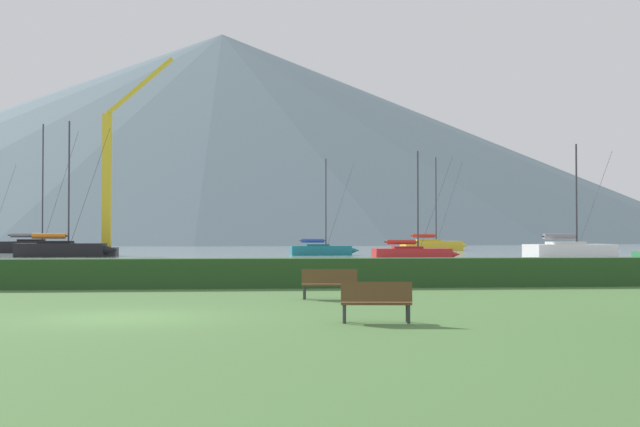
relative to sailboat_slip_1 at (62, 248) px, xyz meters
The scene contains 14 objects.
ground_plane 57.58m from the sailboat_slip_1, 76.60° to the right, with size 1000.00×1000.00×0.00m, color #477038.
harbor_water 82.08m from the sailboat_slip_1, 80.65° to the left, with size 320.00×246.00×0.00m, color #8C9EA3.
hedge_line 46.95m from the sailboat_slip_1, 73.49° to the right, with size 80.00×1.20×1.11m, color #284C23.
sailboat_slip_1 is the anchor object (origin of this frame).
sailboat_slip_3 44.59m from the sailboat_slip_1, 12.21° to the right, with size 8.98×4.15×9.62m.
sailboat_slip_4 32.25m from the sailboat_slip_1, 24.81° to the right, with size 6.88×2.23×8.48m.
sailboat_slip_6 24.05m from the sailboat_slip_1, ahead, with size 6.72×2.16×9.37m.
sailboat_slip_9 18.30m from the sailboat_slip_1, 110.38° to the left, with size 9.40×4.39×14.23m.
sailboat_slip_10 47.63m from the sailboat_slip_1, 33.08° to the left, with size 8.86×3.53×11.75m.
park_bench_near_path 60.97m from the sailboat_slip_1, 71.58° to the right, with size 1.66×0.65×0.95m.
park_bench_under_tree 54.29m from the sailboat_slip_1, 69.60° to the right, with size 1.77×0.68×0.95m.
dock_crane 6.99m from the sailboat_slip_1, 34.01° to the left, with size 7.13×2.00×18.81m.
distant_hill_central_peak 239.24m from the sailboat_slip_1, 88.03° to the left, with size 346.90×346.90×77.33m, color slate.
distant_hill_east_ridge 247.13m from the sailboat_slip_1, 86.48° to the left, with size 227.27×227.27×43.93m, color #4C6070.
Camera 1 is at (2.90, -20.63, 2.03)m, focal length 46.64 mm.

